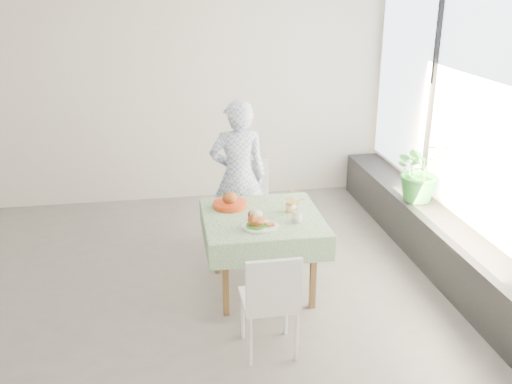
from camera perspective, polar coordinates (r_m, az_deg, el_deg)
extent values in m
plane|color=#64615F|center=(5.37, -9.98, -10.21)|extent=(6.00, 6.00, 0.00)
cube|color=white|center=(7.25, -10.81, 9.72)|extent=(6.00, 0.02, 2.80)
cube|color=white|center=(2.51, -11.54, -11.69)|extent=(6.00, 0.02, 2.80)
cube|color=white|center=(5.60, 21.46, 5.50)|extent=(0.02, 5.00, 2.80)
cube|color=#D1E0F9|center=(5.53, 21.53, 7.99)|extent=(0.01, 4.80, 2.18)
cube|color=black|center=(5.89, 18.34, -5.37)|extent=(0.40, 4.80, 0.50)
cube|color=brown|center=(5.08, 0.65, -2.73)|extent=(0.91, 0.91, 0.04)
cube|color=silver|center=(5.07, 0.65, -2.46)|extent=(1.05, 1.05, 0.01)
cube|color=white|center=(5.93, -1.07, -1.61)|extent=(0.55, 0.55, 0.04)
cube|color=white|center=(6.04, -0.87, 1.27)|extent=(0.44, 0.16, 0.45)
cube|color=white|center=(4.39, 1.29, -10.72)|extent=(0.41, 0.41, 0.04)
cube|color=white|center=(4.12, 1.83, -9.37)|extent=(0.41, 0.04, 0.41)
imported|color=#8196CE|center=(5.87, -1.78, 1.54)|extent=(0.60, 0.41, 1.61)
cylinder|color=white|center=(4.83, 0.45, -3.49)|extent=(0.32, 0.32, 0.02)
cylinder|color=#225816|center=(4.82, 0.03, -3.35)|extent=(0.17, 0.17, 0.02)
ellipsoid|color=#A15626|center=(4.80, 0.03, -2.80)|extent=(0.15, 0.14, 0.11)
ellipsoid|color=white|center=(4.78, 0.03, -2.24)|extent=(0.11, 0.10, 0.07)
cylinder|color=maroon|center=(4.82, 1.63, -3.23)|extent=(0.05, 0.05, 0.03)
cylinder|color=white|center=(5.14, 3.45, -1.32)|extent=(0.09, 0.09, 0.13)
cylinder|color=orange|center=(5.15, 3.45, -1.48)|extent=(0.08, 0.08, 0.09)
cylinder|color=white|center=(5.12, 3.47, -0.63)|extent=(0.09, 0.09, 0.01)
cylinder|color=gold|center=(5.10, 3.54, -0.14)|extent=(0.01, 0.03, 0.18)
cylinder|color=white|center=(4.94, 4.11, -2.34)|extent=(0.08, 0.08, 0.12)
cylinder|color=white|center=(4.95, 4.11, -2.49)|extent=(0.07, 0.07, 0.09)
cylinder|color=white|center=(4.92, 4.13, -1.67)|extent=(0.09, 0.09, 0.01)
cylinder|color=gold|center=(4.90, 4.21, -1.20)|extent=(0.01, 0.03, 0.17)
cylinder|color=#B53712|center=(5.26, -2.63, -1.26)|extent=(0.31, 0.31, 0.05)
cylinder|color=white|center=(5.26, -2.63, -1.12)|extent=(0.26, 0.26, 0.02)
ellipsoid|color=#A15626|center=(5.24, -2.64, -0.60)|extent=(0.14, 0.13, 0.12)
imported|color=#267025|center=(6.23, 16.22, 2.09)|extent=(0.61, 0.53, 0.67)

